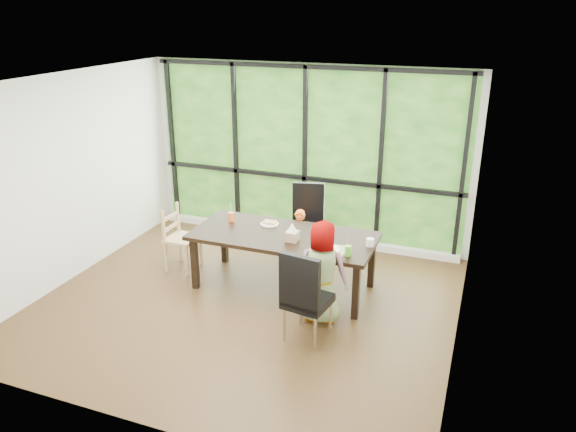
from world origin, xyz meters
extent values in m
plane|color=black|center=(0.00, 0.00, 0.00)|extent=(5.00, 5.00, 0.00)
plane|color=silver|center=(0.00, 2.25, 1.35)|extent=(5.00, 0.00, 5.00)
cube|color=#184916|center=(0.00, 2.23, 1.35)|extent=(4.80, 0.02, 2.65)
cube|color=silver|center=(0.00, 2.15, 0.05)|extent=(4.80, 0.12, 0.10)
cube|color=black|center=(0.28, 0.56, 0.38)|extent=(2.40, 1.21, 0.75)
cube|color=black|center=(0.26, 1.55, 0.54)|extent=(0.55, 0.55, 1.08)
cube|color=black|center=(0.95, -0.44, 0.54)|extent=(0.52, 0.52, 1.08)
cube|color=tan|center=(-1.23, 0.59, 0.45)|extent=(0.41, 0.43, 0.90)
imported|color=orange|center=(0.28, 1.19, 0.43)|extent=(0.34, 0.25, 0.86)
imported|color=gray|center=(0.97, -0.02, 0.62)|extent=(0.64, 0.45, 1.23)
cube|color=tan|center=(0.94, 0.33, 0.75)|extent=(0.43, 0.31, 0.01)
cylinder|color=white|center=(-0.01, 0.81, 0.76)|extent=(0.24, 0.24, 0.02)
cylinder|color=white|center=(0.95, 0.32, 0.76)|extent=(0.27, 0.27, 0.02)
cylinder|color=orange|center=(-0.54, 0.74, 0.81)|extent=(0.08, 0.08, 0.12)
cylinder|color=#64DD34|center=(1.21, 0.24, 0.81)|extent=(0.08, 0.08, 0.12)
cylinder|color=white|center=(1.39, 0.60, 0.80)|extent=(0.09, 0.09, 0.10)
cube|color=tan|center=(0.45, 0.41, 0.81)|extent=(0.15, 0.15, 0.12)
cylinder|color=white|center=(-0.54, 0.74, 0.91)|extent=(0.01, 0.04, 0.20)
cylinder|color=pink|center=(1.21, 0.24, 0.91)|extent=(0.01, 0.04, 0.20)
cone|color=white|center=(0.45, 0.41, 0.93)|extent=(0.12, 0.12, 0.11)
camera|label=1|loc=(2.59, -5.42, 3.48)|focal=34.31mm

